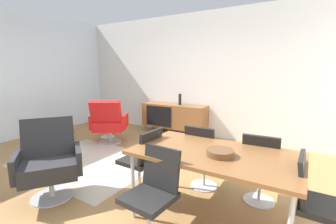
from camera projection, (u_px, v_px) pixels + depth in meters
The scene contains 18 objects.
ground_plane at pixel (119, 172), 3.56m from camera, with size 8.32×8.32×0.00m, color #9E7242.
wall_back at pixel (194, 75), 5.48m from camera, with size 6.80×0.12×2.80m, color silver.
wall_window_left at pixel (5, 76), 4.95m from camera, with size 0.12×5.60×2.80m, color silver.
sideboard at pixel (174, 116), 5.59m from camera, with size 1.60×0.45×0.72m.
vase_cobalt at pixel (180, 99), 5.44m from camera, with size 0.07×0.07×0.26m.
dining_table at pixel (214, 156), 2.30m from camera, with size 1.60×0.90×0.74m.
wooden_bowl_on_table at pixel (220, 153), 2.19m from camera, with size 0.26×0.26×0.06m, color brown.
dining_chair_near_window at pixel (143, 160), 2.80m from camera, with size 0.44×0.41×0.86m.
dining_chair_back_right at pixel (261, 166), 2.63m from camera, with size 0.42×0.44×0.86m.
dining_chair_front_left at pixel (153, 193), 2.05m from camera, with size 0.43×0.45×0.86m.
dining_chair_back_left at pixel (203, 154), 2.99m from camera, with size 0.40×0.43×0.86m.
dining_chair_far_end at pixel (317, 204), 1.89m from camera, with size 0.43×0.41×0.86m.
lounge_chair_red at pixel (109, 122), 4.86m from camera, with size 0.89×0.88×0.95m.
armchair_black_shell at pixel (49, 159), 2.83m from camera, with size 0.89×0.90×0.95m.
side_table_round at pixel (107, 123), 5.36m from camera, with size 0.44×0.44×0.52m.
fruit_bowl at pixel (106, 113), 5.31m from camera, with size 0.20×0.20×0.11m.
magazine_stack at pixel (64, 131), 5.39m from camera, with size 0.35×0.40×0.27m.
area_rug at pixel (89, 162), 3.93m from camera, with size 2.20×1.70×0.01m, color #B7AD99.
Camera 1 is at (2.38, -2.45, 1.54)m, focal length 24.92 mm.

